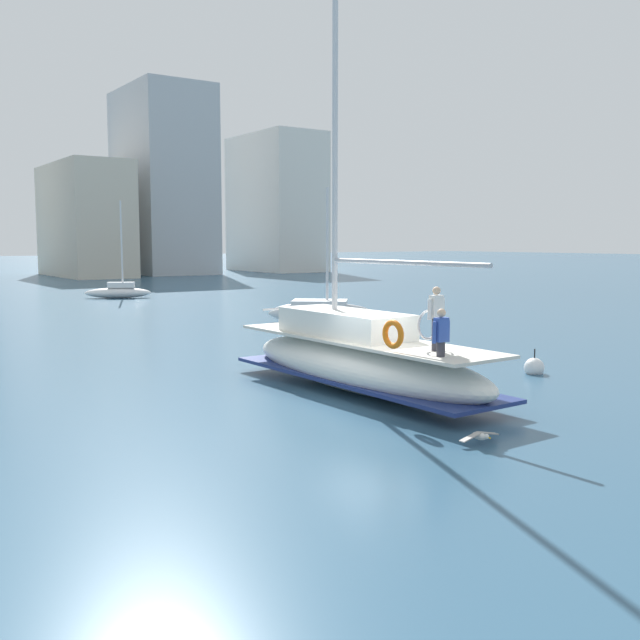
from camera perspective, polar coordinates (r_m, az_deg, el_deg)
ground_plane at (r=19.06m, az=3.86°, el=-6.35°), size 400.00×400.00×0.00m
main_sailboat at (r=20.20m, az=3.07°, el=-3.00°), size 2.70×9.67×13.34m
moored_sloop_far at (r=54.78m, az=-15.54°, el=2.21°), size 4.72×3.07×7.02m
moored_catamaran at (r=38.14m, az=-0.01°, el=0.88°), size 5.60×5.19×6.90m
seagull at (r=15.40m, az=12.45°, el=-8.87°), size 1.05×0.47×0.17m
mooring_buoy at (r=23.78m, az=16.46°, el=-3.61°), size 0.62×0.62×0.91m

